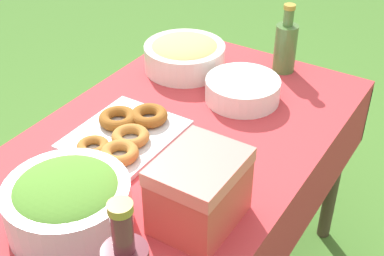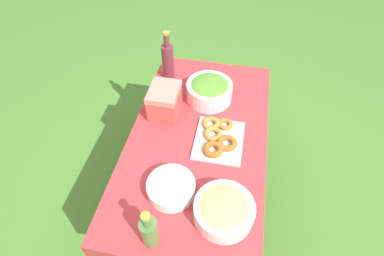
{
  "view_description": "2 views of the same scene",
  "coord_description": "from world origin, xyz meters",
  "px_view_note": "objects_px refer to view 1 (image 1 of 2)",
  "views": [
    {
      "loc": [
        -0.94,
        -0.71,
        1.6
      ],
      "look_at": [
        0.08,
        -0.07,
        0.77
      ],
      "focal_mm": 50.0,
      "sensor_mm": 36.0,
      "label": 1
    },
    {
      "loc": [
        1.09,
        0.18,
        2.03
      ],
      "look_at": [
        0.01,
        -0.03,
        0.78
      ],
      "focal_mm": 28.0,
      "sensor_mm": 36.0,
      "label": 2
    }
  ],
  "objects_px": {
    "salad_bowl": "(68,202)",
    "pasta_bowl": "(185,54)",
    "olive_oil_bottle": "(286,46)",
    "donut_platter": "(125,133)",
    "plate_stack": "(243,90)",
    "cooler_box": "(199,191)"
  },
  "relations": [
    {
      "from": "pasta_bowl",
      "to": "olive_oil_bottle",
      "type": "distance_m",
      "value": 0.35
    },
    {
      "from": "olive_oil_bottle",
      "to": "pasta_bowl",
      "type": "bearing_deg",
      "value": 120.63
    },
    {
      "from": "donut_platter",
      "to": "cooler_box",
      "type": "xyz_separation_m",
      "value": [
        -0.17,
        -0.35,
        0.07
      ]
    },
    {
      "from": "donut_platter",
      "to": "plate_stack",
      "type": "bearing_deg",
      "value": -26.08
    },
    {
      "from": "donut_platter",
      "to": "plate_stack",
      "type": "relative_size",
      "value": 1.4
    },
    {
      "from": "donut_platter",
      "to": "plate_stack",
      "type": "distance_m",
      "value": 0.41
    },
    {
      "from": "salad_bowl",
      "to": "olive_oil_bottle",
      "type": "relative_size",
      "value": 1.2
    },
    {
      "from": "pasta_bowl",
      "to": "olive_oil_bottle",
      "type": "relative_size",
      "value": 1.16
    },
    {
      "from": "salad_bowl",
      "to": "pasta_bowl",
      "type": "height_order",
      "value": "salad_bowl"
    },
    {
      "from": "pasta_bowl",
      "to": "plate_stack",
      "type": "distance_m",
      "value": 0.28
    },
    {
      "from": "donut_platter",
      "to": "olive_oil_bottle",
      "type": "relative_size",
      "value": 1.38
    },
    {
      "from": "pasta_bowl",
      "to": "cooler_box",
      "type": "relative_size",
      "value": 1.32
    },
    {
      "from": "donut_platter",
      "to": "cooler_box",
      "type": "distance_m",
      "value": 0.39
    },
    {
      "from": "salad_bowl",
      "to": "pasta_bowl",
      "type": "xyz_separation_m",
      "value": [
        0.78,
        0.19,
        -0.01
      ]
    },
    {
      "from": "salad_bowl",
      "to": "pasta_bowl",
      "type": "bearing_deg",
      "value": 13.7
    },
    {
      "from": "salad_bowl",
      "to": "cooler_box",
      "type": "distance_m",
      "value": 0.3
    },
    {
      "from": "plate_stack",
      "to": "pasta_bowl",
      "type": "bearing_deg",
      "value": 74.27
    },
    {
      "from": "donut_platter",
      "to": "cooler_box",
      "type": "height_order",
      "value": "cooler_box"
    },
    {
      "from": "salad_bowl",
      "to": "plate_stack",
      "type": "relative_size",
      "value": 1.22
    },
    {
      "from": "salad_bowl",
      "to": "pasta_bowl",
      "type": "relative_size",
      "value": 1.03
    },
    {
      "from": "pasta_bowl",
      "to": "salad_bowl",
      "type": "bearing_deg",
      "value": -166.3
    },
    {
      "from": "pasta_bowl",
      "to": "plate_stack",
      "type": "xyz_separation_m",
      "value": [
        -0.08,
        -0.27,
        -0.02
      ]
    }
  ]
}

